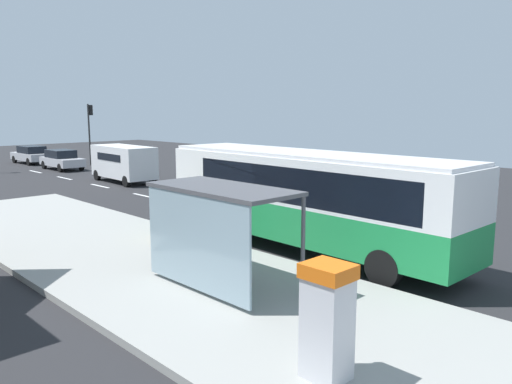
{
  "coord_description": "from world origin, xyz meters",
  "views": [
    {
      "loc": [
        -14.02,
        -9.11,
        4.53
      ],
      "look_at": [
        -1.0,
        4.2,
        1.5
      ],
      "focal_mm": 35.31,
      "sensor_mm": 36.0,
      "label": 1
    }
  ],
  "objects_px": {
    "bus": "(305,195)",
    "white_van": "(124,161)",
    "sedan_near": "(62,159)",
    "traffic_light_near_side": "(90,125)",
    "bus_shelter": "(212,212)",
    "sedan_far": "(31,154)",
    "ticket_machine": "(327,320)",
    "recycling_bin_blue": "(211,234)",
    "recycling_bin_yellow": "(172,224)",
    "recycling_bin_orange": "(184,227)",
    "recycling_bin_green": "(197,230)"
  },
  "relations": [
    {
      "from": "recycling_bin_blue",
      "to": "traffic_light_near_side",
      "type": "height_order",
      "value": "traffic_light_near_side"
    },
    {
      "from": "sedan_far",
      "to": "ticket_machine",
      "type": "height_order",
      "value": "ticket_machine"
    },
    {
      "from": "recycling_bin_yellow",
      "to": "traffic_light_near_side",
      "type": "distance_m",
      "value": 27.38
    },
    {
      "from": "ticket_machine",
      "to": "traffic_light_near_side",
      "type": "bearing_deg",
      "value": 69.14
    },
    {
      "from": "bus",
      "to": "traffic_light_near_side",
      "type": "relative_size",
      "value": 2.19
    },
    {
      "from": "sedan_near",
      "to": "bus_shelter",
      "type": "xyz_separation_m",
      "value": [
        -8.71,
        -28.83,
        1.31
      ]
    },
    {
      "from": "sedan_far",
      "to": "white_van",
      "type": "bearing_deg",
      "value": -90.37
    },
    {
      "from": "bus",
      "to": "recycling_bin_blue",
      "type": "height_order",
      "value": "bus"
    },
    {
      "from": "sedan_far",
      "to": "recycling_bin_green",
      "type": "xyz_separation_m",
      "value": [
        -6.5,
        -31.5,
        -0.14
      ]
    },
    {
      "from": "sedan_near",
      "to": "sedan_far",
      "type": "height_order",
      "value": "same"
    },
    {
      "from": "white_van",
      "to": "recycling_bin_yellow",
      "type": "bearing_deg",
      "value": -113.93
    },
    {
      "from": "sedan_near",
      "to": "bus_shelter",
      "type": "bearing_deg",
      "value": -106.81
    },
    {
      "from": "bus",
      "to": "white_van",
      "type": "distance_m",
      "value": 18.69
    },
    {
      "from": "recycling_bin_yellow",
      "to": "traffic_light_near_side",
      "type": "bearing_deg",
      "value": 69.14
    },
    {
      "from": "recycling_bin_blue",
      "to": "recycling_bin_orange",
      "type": "xyz_separation_m",
      "value": [
        0.0,
        1.4,
        0.0
      ]
    },
    {
      "from": "recycling_bin_blue",
      "to": "bus_shelter",
      "type": "height_order",
      "value": "bus_shelter"
    },
    {
      "from": "bus",
      "to": "white_van",
      "type": "bearing_deg",
      "value": 77.92
    },
    {
      "from": "recycling_bin_green",
      "to": "recycling_bin_yellow",
      "type": "xyz_separation_m",
      "value": [
        0.0,
        1.4,
        0.0
      ]
    },
    {
      "from": "bus",
      "to": "sedan_far",
      "type": "relative_size",
      "value": 2.48
    },
    {
      "from": "bus",
      "to": "sedan_near",
      "type": "distance_m",
      "value": 28.1
    },
    {
      "from": "recycling_bin_blue",
      "to": "traffic_light_near_side",
      "type": "xyz_separation_m",
      "value": [
        9.7,
        27.56,
        2.7
      ]
    },
    {
      "from": "recycling_bin_blue",
      "to": "bus_shelter",
      "type": "bearing_deg",
      "value": -128.37
    },
    {
      "from": "sedan_near",
      "to": "ticket_machine",
      "type": "height_order",
      "value": "ticket_machine"
    },
    {
      "from": "bus",
      "to": "recycling_bin_green",
      "type": "height_order",
      "value": "bus"
    },
    {
      "from": "sedan_far",
      "to": "recycling_bin_blue",
      "type": "distance_m",
      "value": 32.85
    },
    {
      "from": "recycling_bin_blue",
      "to": "recycling_bin_yellow",
      "type": "xyz_separation_m",
      "value": [
        0.0,
        2.1,
        0.0
      ]
    },
    {
      "from": "recycling_bin_blue",
      "to": "recycling_bin_yellow",
      "type": "height_order",
      "value": "same"
    },
    {
      "from": "sedan_near",
      "to": "recycling_bin_green",
      "type": "distance_m",
      "value": 26.16
    },
    {
      "from": "ticket_machine",
      "to": "bus_shelter",
      "type": "xyz_separation_m",
      "value": [
        1.4,
        4.6,
        0.93
      ]
    },
    {
      "from": "recycling_bin_yellow",
      "to": "recycling_bin_orange",
      "type": "bearing_deg",
      "value": -90.0
    },
    {
      "from": "white_van",
      "to": "traffic_light_near_side",
      "type": "distance_m",
      "value": 11.69
    },
    {
      "from": "sedan_far",
      "to": "recycling_bin_blue",
      "type": "xyz_separation_m",
      "value": [
        -6.5,
        -32.2,
        -0.14
      ]
    },
    {
      "from": "bus",
      "to": "recycling_bin_orange",
      "type": "distance_m",
      "value": 4.19
    },
    {
      "from": "sedan_far",
      "to": "bus",
      "type": "bearing_deg",
      "value": -96.74
    },
    {
      "from": "traffic_light_near_side",
      "to": "ticket_machine",
      "type": "bearing_deg",
      "value": -110.86
    },
    {
      "from": "recycling_bin_green",
      "to": "recycling_bin_orange",
      "type": "distance_m",
      "value": 0.7
    },
    {
      "from": "ticket_machine",
      "to": "recycling_bin_yellow",
      "type": "relative_size",
      "value": 2.04
    },
    {
      "from": "bus",
      "to": "sedan_far",
      "type": "bearing_deg",
      "value": 83.26
    },
    {
      "from": "recycling_bin_yellow",
      "to": "bus_shelter",
      "type": "bearing_deg",
      "value": -114.33
    },
    {
      "from": "white_van",
      "to": "sedan_near",
      "type": "height_order",
      "value": "white_van"
    },
    {
      "from": "bus",
      "to": "recycling_bin_green",
      "type": "relative_size",
      "value": 11.65
    },
    {
      "from": "white_van",
      "to": "recycling_bin_orange",
      "type": "distance_m",
      "value": 16.43
    },
    {
      "from": "bus",
      "to": "sedan_near",
      "type": "relative_size",
      "value": 2.51
    },
    {
      "from": "traffic_light_near_side",
      "to": "bus_shelter",
      "type": "distance_m",
      "value": 32.63
    },
    {
      "from": "bus",
      "to": "bus_shelter",
      "type": "xyz_separation_m",
      "value": [
        -4.7,
        -1.04,
        0.25
      ]
    },
    {
      "from": "recycling_bin_orange",
      "to": "bus_shelter",
      "type": "height_order",
      "value": "bus_shelter"
    },
    {
      "from": "ticket_machine",
      "to": "recycling_bin_green",
      "type": "bearing_deg",
      "value": 65.92
    },
    {
      "from": "sedan_far",
      "to": "recycling_bin_green",
      "type": "height_order",
      "value": "sedan_far"
    },
    {
      "from": "sedan_far",
      "to": "recycling_bin_orange",
      "type": "height_order",
      "value": "sedan_far"
    },
    {
      "from": "ticket_machine",
      "to": "recycling_bin_blue",
      "type": "xyz_separation_m",
      "value": [
        3.62,
        7.39,
        -0.52
      ]
    }
  ]
}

